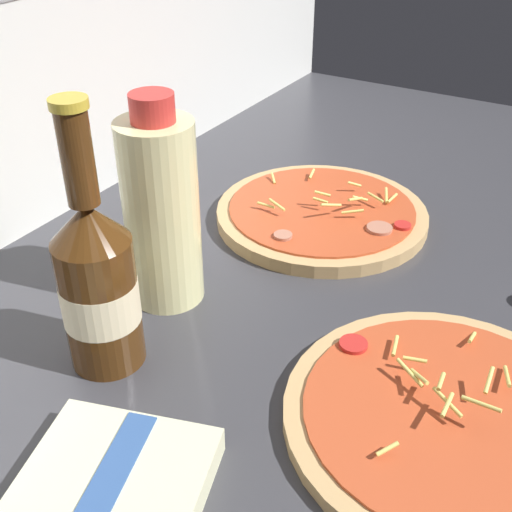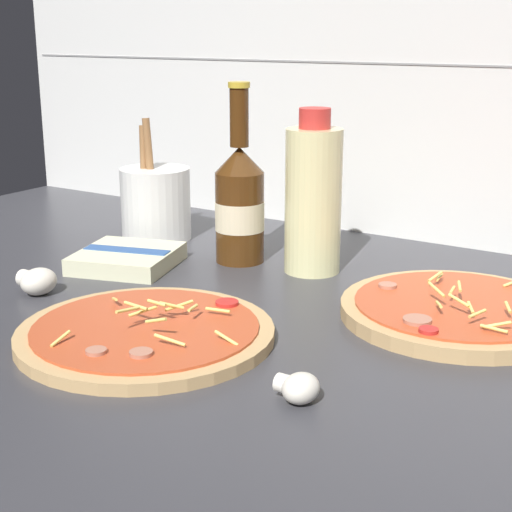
# 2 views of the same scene
# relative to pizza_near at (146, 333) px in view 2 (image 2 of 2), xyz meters

# --- Properties ---
(counter_slab) EXTENTS (1.60, 0.90, 0.03)m
(counter_slab) POSITION_rel_pizza_near_xyz_m (0.05, 0.10, -0.02)
(counter_slab) COLOR #38383D
(counter_slab) RESTS_ON ground
(tile_backsplash) EXTENTS (1.60, 0.01, 0.60)m
(tile_backsplash) POSITION_rel_pizza_near_xyz_m (0.05, 0.56, 0.27)
(tile_backsplash) COLOR white
(tile_backsplash) RESTS_ON ground
(pizza_near) EXTENTS (0.28, 0.28, 0.04)m
(pizza_near) POSITION_rel_pizza_near_xyz_m (0.00, 0.00, 0.00)
(pizza_near) COLOR tan
(pizza_near) RESTS_ON counter_slab
(pizza_far) EXTENTS (0.27, 0.27, 0.04)m
(pizza_far) POSITION_rel_pizza_near_xyz_m (0.26, 0.25, 0.00)
(pizza_far) COLOR tan
(pizza_far) RESTS_ON counter_slab
(beer_bottle) EXTENTS (0.07, 0.07, 0.26)m
(beer_bottle) POSITION_rel_pizza_near_xyz_m (-0.08, 0.31, 0.08)
(beer_bottle) COLOR #47280F
(beer_bottle) RESTS_ON counter_slab
(oil_bottle) EXTENTS (0.08, 0.08, 0.23)m
(oil_bottle) POSITION_rel_pizza_near_xyz_m (0.03, 0.32, 0.10)
(oil_bottle) COLOR beige
(oil_bottle) RESTS_ON counter_slab
(mushroom_left) EXTENTS (0.04, 0.04, 0.03)m
(mushroom_left) POSITION_rel_pizza_near_xyz_m (0.21, -0.04, 0.01)
(mushroom_left) COLOR white
(mushroom_left) RESTS_ON counter_slab
(mushroom_right) EXTENTS (0.05, 0.05, 0.03)m
(mushroom_right) POSITION_rel_pizza_near_xyz_m (-0.22, 0.04, 0.01)
(mushroom_right) COLOR white
(mushroom_right) RESTS_ON counter_slab
(utensil_crock) EXTENTS (0.11, 0.11, 0.19)m
(utensil_crock) POSITION_rel_pizza_near_xyz_m (-0.27, 0.34, 0.05)
(utensil_crock) COLOR silver
(utensil_crock) RESTS_ON counter_slab
(dish_towel) EXTENTS (0.16, 0.17, 0.03)m
(dish_towel) POSITION_rel_pizza_near_xyz_m (-0.20, 0.20, 0.00)
(dish_towel) COLOR beige
(dish_towel) RESTS_ON counter_slab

